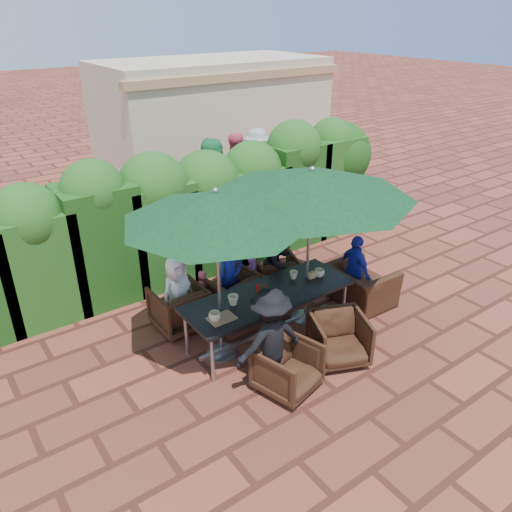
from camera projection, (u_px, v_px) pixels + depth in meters
ground at (260, 330)px, 7.58m from camera, size 80.00×80.00×0.00m
dining_table at (269, 298)px, 7.11m from camera, size 2.54×0.90×0.75m
umbrella_left at (216, 207)px, 6.07m from camera, size 2.40×2.40×2.46m
umbrella_right at (312, 184)px, 6.87m from camera, size 2.91×2.91×2.46m
chair_far_left at (179, 306)px, 7.49m from camera, size 0.74×0.70×0.75m
chair_far_mid at (233, 292)px, 7.80m from camera, size 0.85×0.81×0.78m
chair_far_right at (275, 272)px, 8.47m from camera, size 0.89×0.87×0.73m
chair_near_left at (288, 366)px, 6.26m from camera, size 0.84×0.81×0.72m
chair_near_right at (339, 336)px, 6.79m from camera, size 0.94×0.91×0.75m
chair_end_right at (361, 279)px, 8.10m from camera, size 0.67×1.01×0.87m
adult_far_left at (178, 293)px, 7.42m from camera, size 0.65×0.47×1.18m
adult_far_mid at (230, 276)px, 7.89m from camera, size 0.42×0.35×1.17m
adult_far_right at (278, 262)px, 8.19m from camera, size 0.71×0.58×1.29m
adult_near_left at (270, 341)px, 6.14m from camera, size 0.94×0.48×1.42m
adult_end_right at (355, 270)px, 8.06m from camera, size 0.44×0.73×1.18m
child_left at (204, 294)px, 7.76m from camera, size 0.32×0.28×0.79m
child_right at (253, 278)px, 8.17m from camera, size 0.36×0.33×0.82m
pedestrian_a at (213, 181)px, 11.01m from camera, size 1.82×0.69×1.93m
pedestrian_b at (234, 173)px, 11.61m from camera, size 0.96×0.66×1.87m
pedestrian_c at (257, 168)px, 11.96m from camera, size 1.25×0.66×1.89m
cup_a at (215, 316)px, 6.44m from camera, size 0.16×0.16×0.13m
cup_b at (233, 300)px, 6.78m from camera, size 0.15×0.15×0.14m
cup_c at (277, 296)px, 6.91m from camera, size 0.15×0.15×0.12m
cup_d at (294, 275)px, 7.45m from camera, size 0.13×0.13×0.12m
cup_e at (319, 273)px, 7.50m from camera, size 0.15×0.15×0.12m
ketchup_bottle at (258, 290)px, 7.00m from camera, size 0.04×0.04×0.17m
sauce_bottle at (265, 289)px, 7.03m from camera, size 0.04×0.04×0.17m
serving_tray at (222, 318)px, 6.50m from camera, size 0.35×0.25×0.02m
number_block_left at (260, 298)px, 6.89m from camera, size 0.12×0.06×0.10m
number_block_right at (312, 275)px, 7.47m from camera, size 0.12×0.06×0.10m
hedge_wall at (175, 206)px, 8.61m from camera, size 9.10×1.60×2.49m
building at (213, 120)px, 13.78m from camera, size 6.20×3.08×3.20m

